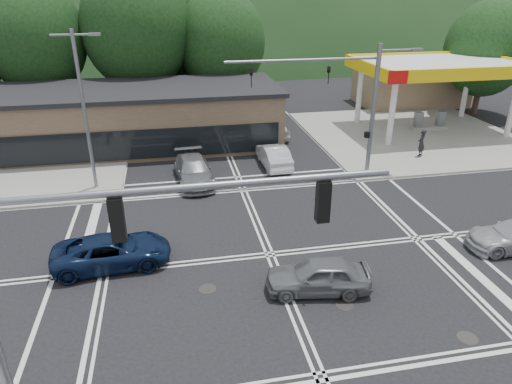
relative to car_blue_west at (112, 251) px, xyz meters
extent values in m
plane|color=black|center=(6.81, -0.50, -0.68)|extent=(120.00, 120.00, 0.00)
cube|color=gray|center=(21.81, 14.50, -0.61)|extent=(16.00, 16.00, 0.15)
cube|color=gray|center=(-8.19, 14.50, -0.61)|extent=(16.00, 16.00, 0.15)
cylinder|color=silver|center=(18.81, 12.50, 1.82)|extent=(0.44, 0.44, 5.00)
cylinder|color=silver|center=(18.81, 18.50, 1.82)|extent=(0.44, 0.44, 5.00)
cylinder|color=silver|center=(28.81, 18.50, 1.82)|extent=(0.44, 0.44, 5.00)
cube|color=silver|center=(23.81, 15.50, 4.62)|extent=(12.00, 8.00, 0.60)
cube|color=yellow|center=(23.81, 11.50, 4.62)|extent=(12.20, 0.25, 0.90)
cube|color=yellow|center=(23.81, 19.50, 4.62)|extent=(12.20, 0.25, 0.90)
cube|color=yellow|center=(17.81, 15.50, 4.62)|extent=(0.25, 8.20, 0.90)
cube|color=yellow|center=(29.81, 15.50, 4.62)|extent=(0.25, 8.20, 0.90)
cube|color=red|center=(18.31, 11.35, 4.62)|extent=(1.40, 0.12, 0.90)
cube|color=gray|center=(23.81, 15.50, -0.43)|extent=(3.00, 1.00, 0.30)
cube|color=slate|center=(22.81, 15.50, 0.27)|extent=(0.60, 0.50, 1.30)
cube|color=slate|center=(24.81, 15.50, 0.27)|extent=(0.60, 0.50, 1.30)
cube|color=#846B4F|center=(26.81, 24.50, 1.22)|extent=(10.00, 6.00, 3.80)
cube|color=brown|center=(-1.19, 16.50, 1.32)|extent=(24.00, 8.00, 4.00)
ellipsoid|color=#1B3417|center=(6.81, 89.50, -0.68)|extent=(252.00, 126.00, 140.00)
cylinder|color=#382619|center=(-7.19, 23.50, 1.74)|extent=(0.50, 0.50, 4.84)
ellipsoid|color=black|center=(-7.19, 23.50, 6.47)|extent=(8.00, 8.00, 9.20)
cylinder|color=#382619|center=(0.81, 23.50, 1.96)|extent=(0.50, 0.50, 5.28)
ellipsoid|color=black|center=(0.81, 23.50, 7.12)|extent=(9.00, 9.00, 10.35)
cylinder|color=#382619|center=(7.81, 23.50, 1.52)|extent=(0.50, 0.50, 4.40)
ellipsoid|color=black|center=(7.81, 23.50, 5.82)|extent=(7.60, 7.60, 8.74)
cylinder|color=#382619|center=(4.81, 27.50, 1.74)|extent=(0.50, 0.50, 4.84)
ellipsoid|color=black|center=(4.81, 27.50, 6.47)|extent=(8.40, 8.40, 9.66)
cylinder|color=#382619|center=(30.81, 19.50, 1.30)|extent=(0.50, 0.50, 3.96)
ellipsoid|color=black|center=(30.81, 19.50, 5.17)|extent=(7.20, 7.20, 8.28)
cylinder|color=slate|center=(-1.69, 8.50, 3.82)|extent=(0.20, 0.20, 9.00)
cylinder|color=slate|center=(-1.69, 8.50, 8.02)|extent=(2.20, 0.12, 0.12)
cube|color=slate|center=(-0.59, 8.50, 8.02)|extent=(0.60, 0.25, 0.15)
cylinder|color=slate|center=(15.01, 7.70, 3.32)|extent=(0.28, 0.28, 8.00)
cylinder|color=slate|center=(10.51, 7.70, 6.52)|extent=(9.00, 0.16, 0.16)
imported|color=black|center=(12.01, 7.70, 5.62)|extent=(0.16, 0.20, 1.00)
imported|color=black|center=(7.51, 7.70, 5.62)|extent=(0.16, 0.20, 1.00)
cylinder|color=slate|center=(16.21, 7.70, 6.92)|extent=(2.40, 0.12, 0.12)
cube|color=slate|center=(17.31, 7.70, 6.92)|extent=(0.70, 0.30, 0.15)
cube|color=black|center=(14.76, 7.70, 1.92)|extent=(0.25, 0.30, 0.35)
cylinder|color=slate|center=(3.11, -8.70, 6.52)|extent=(9.00, 0.16, 0.16)
cube|color=black|center=(1.61, -8.70, 5.92)|extent=(0.30, 0.25, 1.00)
cube|color=black|center=(6.11, -8.70, 5.92)|extent=(0.30, 0.25, 1.00)
imported|color=#0C1A38|center=(0.00, 0.00, 0.00)|extent=(5.07, 2.63, 1.37)
imported|color=slate|center=(8.08, -3.43, 0.01)|extent=(4.31, 2.29, 1.40)
imported|color=silver|center=(9.45, 10.14, 0.05)|extent=(1.64, 4.46, 1.46)
imported|color=white|center=(10.80, 16.55, 0.09)|extent=(2.18, 4.68, 1.55)
imported|color=slate|center=(4.07, 8.50, 0.05)|extent=(2.40, 5.21, 1.47)
imported|color=black|center=(19.81, 9.71, 0.42)|extent=(0.82, 0.80, 1.90)
camera|label=1|loc=(2.83, -17.51, 10.39)|focal=32.00mm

